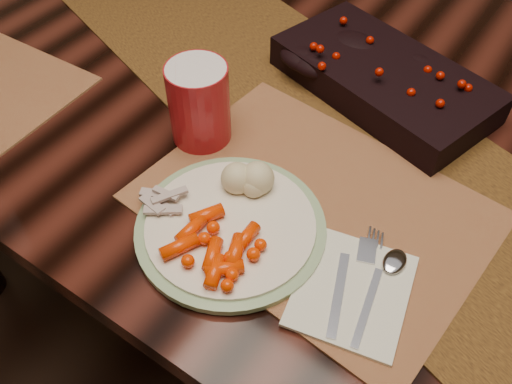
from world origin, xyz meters
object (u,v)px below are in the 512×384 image
Objects in this scene: dinner_plate at (231,227)px; baby_carrots at (217,245)px; red_cup at (199,103)px; mashed_potatoes at (246,174)px; napkin at (352,290)px; dining_table at (328,243)px; placemat_main at (314,206)px; turkey_shreds at (163,200)px; centerpiece at (384,74)px.

baby_carrots reaches higher than dinner_plate.
baby_carrots is at bearing -46.91° from red_cup.
mashed_potatoes reaches higher than napkin.
dinner_plate is 2.03× the size of red_cup.
dining_table is 3.90× the size of placemat_main.
dining_table is 20.78× the size of mashed_potatoes.
dining_table is at bearing 71.47° from turkey_shreds.
baby_carrots is (-0.01, -0.36, 0.40)m from dining_table.
placemat_main is 3.64× the size of red_cup.
red_cup reaches higher than mashed_potatoes.
centerpiece is at bearing 86.54° from baby_carrots.
mashed_potatoes is 0.56× the size of napkin.
red_cup reaches higher than placemat_main.
baby_carrots is 1.19× the size of mashed_potatoes.
red_cup is (-0.05, 0.15, 0.04)m from turkey_shreds.
dinner_plate is at bearing 104.83° from baby_carrots.
placemat_main is 0.23m from red_cup.
red_cup is at bearing 139.43° from dinner_plate.
placemat_main is 4.49× the size of baby_carrots.
baby_carrots reaches higher than napkin.
turkey_shreds is (-0.11, -0.34, 0.40)m from dining_table.
dinner_plate is (-0.04, -0.38, -0.03)m from centerpiece.
red_cup is at bearing 178.67° from placemat_main.
centerpiece reaches higher than dinner_plate.
dinner_plate reaches higher than placemat_main.
dinner_plate is at bearing -93.22° from dining_table.
turkey_shreds reaches higher than dinner_plate.
red_cup is (-0.19, -0.26, 0.03)m from centerpiece.
napkin is 1.23× the size of red_cup.
baby_carrots is (-0.03, -0.43, -0.01)m from centerpiece.
turkey_shreds reaches higher than dining_table.
dining_table is at bearing 89.04° from baby_carrots.
turkey_shreds is at bearing -165.68° from dinner_plate.
baby_carrots is at bearing -93.46° from centerpiece.
napkin is (0.17, 0.05, -0.02)m from baby_carrots.
dinner_plate is 0.18m from napkin.
mashed_potatoes is 0.68× the size of red_cup.
turkey_shreds is 0.28m from napkin.
mashed_potatoes is at bearing -154.72° from placemat_main.
turkey_shreds is 0.16m from red_cup.
napkin is (0.28, 0.03, -0.02)m from turkey_shreds.
placemat_main is at bearing -83.26° from centerpiece.
dinner_plate is at bearing -72.42° from mashed_potatoes.
napkin is at bearing 2.42° from dinner_plate.
mashed_potatoes reaches higher than dining_table.
centerpiece reaches higher than napkin.
turkey_shreds reaches higher than placemat_main.
baby_carrots is at bearing -75.17° from dinner_plate.
centerpiece reaches higher than placemat_main.
mashed_potatoes is at bearing 51.07° from turkey_shreds.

